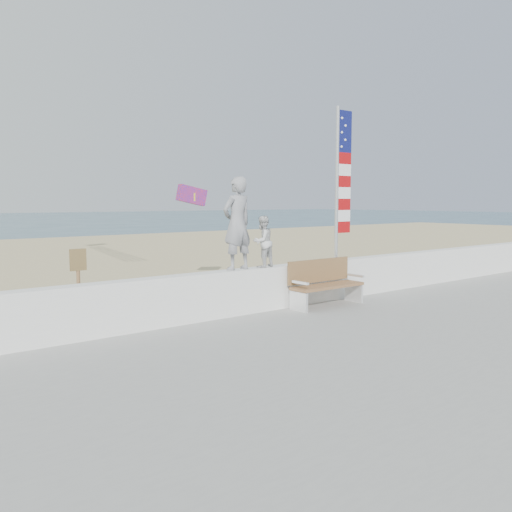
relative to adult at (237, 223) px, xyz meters
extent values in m
plane|color=#325164|center=(0.12, -2.00, -2.00)|extent=(220.00, 220.00, 0.00)
cube|color=tan|center=(0.12, 7.00, -1.96)|extent=(90.00, 40.00, 0.08)
cube|color=white|center=(0.12, 0.00, -1.37)|extent=(30.00, 0.35, 0.90)
imported|color=gray|center=(0.00, 0.00, 0.00)|extent=(0.70, 0.49, 1.85)
imported|color=silver|center=(0.65, 0.00, -0.39)|extent=(0.58, 0.49, 1.06)
cube|color=#8E633E|center=(2.01, -0.55, -1.38)|extent=(1.80, 0.50, 0.06)
cube|color=brown|center=(2.01, -0.28, -1.07)|extent=(1.80, 0.05, 0.50)
cube|color=silver|center=(1.16, -0.55, -1.62)|extent=(0.06, 0.50, 0.40)
cube|color=white|center=(1.16, -0.60, -1.22)|extent=(0.06, 0.45, 0.05)
cube|color=white|center=(2.86, -0.55, -1.62)|extent=(0.06, 0.50, 0.40)
cube|color=silver|center=(2.86, -0.60, -1.22)|extent=(0.06, 0.45, 0.05)
cylinder|color=silver|center=(2.84, 0.00, 0.83)|extent=(0.08, 0.08, 3.50)
cube|color=#0F1451|center=(3.08, 0.00, 2.03)|extent=(0.44, 0.02, 0.95)
cube|color=#9E0A0C|center=(3.08, 0.00, -0.17)|extent=(0.44, 0.02, 0.26)
cube|color=white|center=(3.08, 0.00, 0.10)|extent=(0.44, 0.02, 0.26)
cube|color=#9E0A0C|center=(3.08, 0.00, 0.36)|extent=(0.44, 0.02, 0.26)
cube|color=white|center=(3.08, 0.00, 0.63)|extent=(0.44, 0.02, 0.26)
cube|color=#9E0A0C|center=(3.08, 0.00, 0.89)|extent=(0.44, 0.02, 0.26)
cube|color=white|center=(3.08, 0.00, 1.16)|extent=(0.44, 0.02, 0.26)
cube|color=#9E0A0C|center=(3.08, 0.00, 1.42)|extent=(0.44, 0.02, 0.26)
sphere|color=white|center=(2.96, -0.02, 1.68)|extent=(0.06, 0.06, 0.06)
sphere|color=white|center=(3.08, -0.02, 1.84)|extent=(0.06, 0.06, 0.06)
sphere|color=white|center=(2.96, -0.02, 2.00)|extent=(0.06, 0.06, 0.06)
sphere|color=white|center=(3.08, -0.02, 2.16)|extent=(0.06, 0.06, 0.06)
sphere|color=white|center=(2.96, -0.02, 2.32)|extent=(0.06, 0.06, 0.06)
cube|color=red|center=(1.26, 3.72, 0.60)|extent=(0.86, 0.29, 0.58)
cube|color=yellow|center=(1.41, 3.72, 0.55)|extent=(0.30, 0.22, 0.22)
cylinder|color=olive|center=(-2.66, 1.53, -1.32)|extent=(0.07, 0.07, 1.20)
cube|color=olive|center=(-2.66, 1.51, -0.67)|extent=(0.32, 0.03, 0.42)
camera|label=1|loc=(-6.37, -8.62, 0.45)|focal=38.00mm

